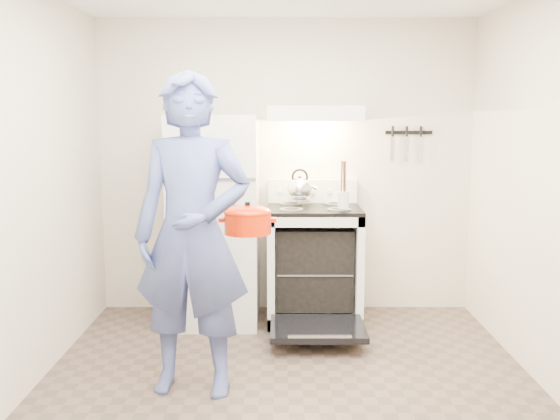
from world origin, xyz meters
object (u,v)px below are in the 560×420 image
object	(u,v)px
dutch_oven	(248,223)
stove_body	(314,266)
person	(192,235)
tea_kettle	(300,187)
refrigerator	(215,220)

from	to	relation	value
dutch_oven	stove_body	bearing A→B (deg)	64.83
person	tea_kettle	bearing A→B (deg)	70.74
stove_body	dutch_oven	distance (m)	1.28
refrigerator	person	distance (m)	1.34
refrigerator	stove_body	size ratio (longest dim) A/B	1.85
dutch_oven	refrigerator	bearing A→B (deg)	107.31
dutch_oven	tea_kettle	bearing A→B (deg)	71.80
tea_kettle	person	size ratio (longest dim) A/B	0.16
stove_body	refrigerator	bearing A→B (deg)	-178.23
refrigerator	dutch_oven	world-z (taller)	refrigerator
refrigerator	tea_kettle	bearing A→B (deg)	10.11
refrigerator	stove_body	distance (m)	0.90
tea_kettle	stove_body	bearing A→B (deg)	-40.63
tea_kettle	person	world-z (taller)	person
person	dutch_oven	world-z (taller)	person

